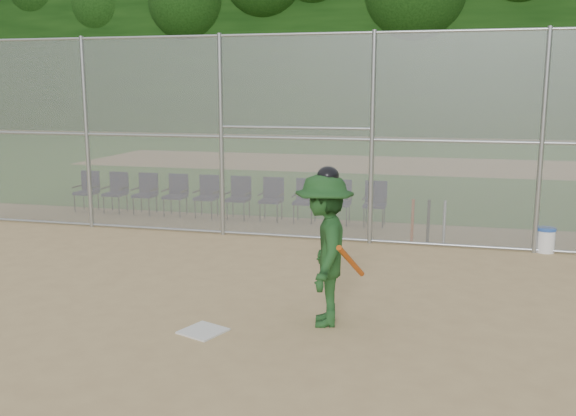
% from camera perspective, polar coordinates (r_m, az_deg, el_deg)
% --- Properties ---
extents(ground, '(100.00, 100.00, 0.00)m').
position_cam_1_polar(ground, '(8.05, -4.43, -10.95)').
color(ground, tan).
rests_on(ground, ground).
extents(grass_strip, '(100.00, 100.00, 0.00)m').
position_cam_1_polar(grass_strip, '(25.38, 8.60, 3.85)').
color(grass_strip, '#2D621D').
rests_on(grass_strip, ground).
extents(dirt_patch_far, '(24.00, 24.00, 0.00)m').
position_cam_1_polar(dirt_patch_far, '(25.38, 8.60, 3.86)').
color(dirt_patch_far, tan).
rests_on(dirt_patch_far, ground).
extents(backstop_fence, '(16.09, 0.09, 4.00)m').
position_cam_1_polar(backstop_fence, '(12.36, 2.85, 6.51)').
color(backstop_fence, gray).
rests_on(backstop_fence, ground).
extents(treeline, '(81.00, 60.00, 11.00)m').
position_cam_1_polar(treeline, '(27.32, 9.36, 15.85)').
color(treeline, black).
rests_on(treeline, ground).
extents(home_plate, '(0.62, 0.62, 0.02)m').
position_cam_1_polar(home_plate, '(8.10, -7.55, -10.79)').
color(home_plate, silver).
rests_on(home_plate, ground).
extents(batter_at_plate, '(0.99, 1.44, 2.02)m').
position_cam_1_polar(batter_at_plate, '(8.03, 3.22, -3.66)').
color(batter_at_plate, '#1C461D').
rests_on(batter_at_plate, ground).
extents(water_cooler, '(0.36, 0.36, 0.46)m').
position_cam_1_polar(water_cooler, '(12.61, 21.92, -2.63)').
color(water_cooler, white).
rests_on(water_cooler, ground).
extents(spare_bats, '(0.66, 0.27, 0.85)m').
position_cam_1_polar(spare_bats, '(12.62, 12.36, -1.20)').
color(spare_bats, '#D84C14').
rests_on(spare_bats, ground).
extents(chair_0, '(0.54, 0.52, 0.96)m').
position_cam_1_polar(chair_0, '(16.29, -17.52, 1.40)').
color(chair_0, '#0E0E33').
rests_on(chair_0, ground).
extents(chair_1, '(0.54, 0.52, 0.96)m').
position_cam_1_polar(chair_1, '(15.90, -15.13, 1.31)').
color(chair_1, '#0E0E33').
rests_on(chair_1, ground).
extents(chair_2, '(0.54, 0.52, 0.96)m').
position_cam_1_polar(chair_2, '(15.53, -12.63, 1.21)').
color(chair_2, '#0E0E33').
rests_on(chair_2, ground).
extents(chair_3, '(0.54, 0.52, 0.96)m').
position_cam_1_polar(chair_3, '(15.20, -10.01, 1.10)').
color(chair_3, '#0E0E33').
rests_on(chair_3, ground).
extents(chair_4, '(0.54, 0.52, 0.96)m').
position_cam_1_polar(chair_4, '(14.91, -7.29, 0.99)').
color(chair_4, '#0E0E33').
rests_on(chair_4, ground).
extents(chair_5, '(0.54, 0.52, 0.96)m').
position_cam_1_polar(chair_5, '(14.64, -4.46, 0.87)').
color(chair_5, '#0E0E33').
rests_on(chair_5, ground).
extents(chair_6, '(0.54, 0.52, 0.96)m').
position_cam_1_polar(chair_6, '(14.42, -1.53, 0.74)').
color(chair_6, '#0E0E33').
rests_on(chair_6, ground).
extents(chair_7, '(0.54, 0.52, 0.96)m').
position_cam_1_polar(chair_7, '(14.23, 1.48, 0.61)').
color(chair_7, '#0E0E33').
rests_on(chair_7, ground).
extents(chair_8, '(0.54, 0.52, 0.96)m').
position_cam_1_polar(chair_8, '(14.08, 4.56, 0.48)').
color(chair_8, '#0E0E33').
rests_on(chair_8, ground).
extents(chair_9, '(0.54, 0.52, 0.96)m').
position_cam_1_polar(chair_9, '(13.98, 7.70, 0.34)').
color(chair_9, '#0E0E33').
rests_on(chair_9, ground).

